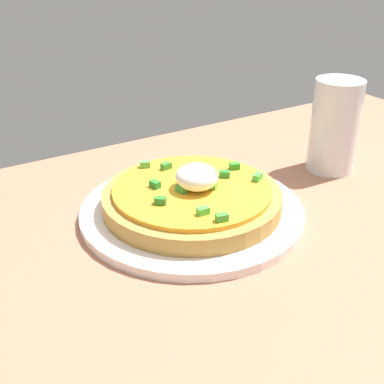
{
  "coord_description": "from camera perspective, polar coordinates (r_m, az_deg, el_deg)",
  "views": [
    {
      "loc": [
        29.88,
        32.75,
        32.52
      ],
      "look_at": [
        3.25,
        -11.25,
        5.61
      ],
      "focal_mm": 46.2,
      "sensor_mm": 36.0,
      "label": 1
    }
  ],
  "objects": [
    {
      "name": "cup_near",
      "position": [
        0.72,
        16.05,
        6.72
      ],
      "size": [
        6.59,
        6.59,
        12.95
      ],
      "color": "silver",
      "rests_on": "dining_table"
    },
    {
      "name": "plate",
      "position": [
        0.59,
        0.0,
        -2.17
      ],
      "size": [
        26.65,
        26.65,
        1.07
      ],
      "primitive_type": "cylinder",
      "color": "white",
      "rests_on": "dining_table"
    },
    {
      "name": "pizza",
      "position": [
        0.58,
        0.04,
        -0.48
      ],
      "size": [
        21.21,
        21.21,
        5.57
      ],
      "color": "#B48841",
      "rests_on": "plate"
    },
    {
      "name": "dining_table",
      "position": [
        0.54,
        9.22,
        -7.97
      ],
      "size": [
        108.75,
        73.44,
        2.54
      ],
      "primitive_type": "cube",
      "color": "#A76E53",
      "rests_on": "ground"
    }
  ]
}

